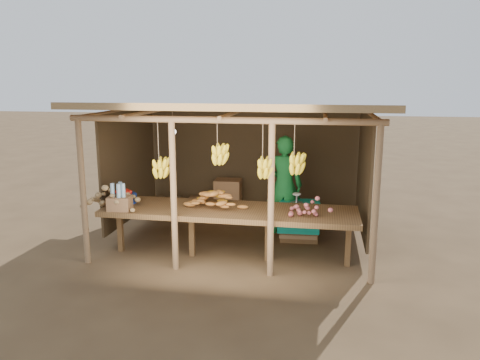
# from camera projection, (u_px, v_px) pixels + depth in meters

# --- Properties ---
(ground) EXTENTS (60.00, 60.00, 0.00)m
(ground) POSITION_uv_depth(u_px,v_px,m) (240.00, 238.00, 8.24)
(ground) COLOR brown
(ground) RESTS_ON ground
(stall_structure) EXTENTS (4.70, 3.50, 2.43)m
(stall_structure) POSITION_uv_depth(u_px,v_px,m) (239.00, 131.00, 7.74)
(stall_structure) COLOR #936E4C
(stall_structure) RESTS_ON ground
(counter) EXTENTS (3.90, 1.05, 0.80)m
(counter) POSITION_uv_depth(u_px,v_px,m) (229.00, 213.00, 7.17)
(counter) COLOR brown
(counter) RESTS_ON ground
(potato_heap) EXTENTS (0.95, 0.67, 0.36)m
(potato_heap) POSITION_uv_depth(u_px,v_px,m) (112.00, 196.00, 7.21)
(potato_heap) COLOR #9E7E51
(potato_heap) RESTS_ON counter
(sweet_potato_heap) EXTENTS (0.91, 0.61, 0.35)m
(sweet_potato_heap) POSITION_uv_depth(u_px,v_px,m) (216.00, 196.00, 7.23)
(sweet_potato_heap) COLOR #B8722F
(sweet_potato_heap) RESTS_ON counter
(onion_heap) EXTENTS (0.73, 0.48, 0.35)m
(onion_heap) POSITION_uv_depth(u_px,v_px,m) (315.00, 204.00, 6.78)
(onion_heap) COLOR #C15D5F
(onion_heap) RESTS_ON counter
(banana_pile) EXTENTS (0.61, 0.42, 0.35)m
(banana_pile) POSITION_uv_depth(u_px,v_px,m) (214.00, 190.00, 7.61)
(banana_pile) COLOR yellow
(banana_pile) RESTS_ON counter
(tomato_basin) EXTENTS (0.41, 0.41, 0.21)m
(tomato_basin) POSITION_uv_depth(u_px,v_px,m) (124.00, 197.00, 7.49)
(tomato_basin) COLOR navy
(tomato_basin) RESTS_ON counter
(bottle_box) EXTENTS (0.37, 0.30, 0.42)m
(bottle_box) POSITION_uv_depth(u_px,v_px,m) (120.00, 200.00, 7.05)
(bottle_box) COLOR brown
(bottle_box) RESTS_ON counter
(vendor) EXTENTS (0.67, 0.46, 1.78)m
(vendor) POSITION_uv_depth(u_px,v_px,m) (284.00, 185.00, 8.34)
(vendor) COLOR #176B2C
(vendor) RESTS_ON ground
(tarp_crate) EXTENTS (0.74, 0.64, 0.85)m
(tarp_crate) POSITION_uv_depth(u_px,v_px,m) (299.00, 220.00, 8.15)
(tarp_crate) COLOR brown
(tarp_crate) RESTS_ON ground
(carton_stack) EXTENTS (1.08, 0.43, 0.81)m
(carton_stack) POSITION_uv_depth(u_px,v_px,m) (219.00, 203.00, 9.24)
(carton_stack) COLOR brown
(carton_stack) RESTS_ON ground
(burlap_sacks) EXTENTS (0.81, 0.42, 0.57)m
(burlap_sacks) POSITION_uv_depth(u_px,v_px,m) (170.00, 207.00, 9.29)
(burlap_sacks) COLOR #463520
(burlap_sacks) RESTS_ON ground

